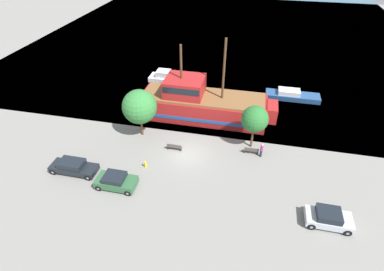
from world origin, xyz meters
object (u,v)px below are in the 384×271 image
at_px(bench_promenade_east, 174,147).
at_px(parked_car_curb_front, 73,167).
at_px(fire_hydrant, 145,164).
at_px(bench_promenade_west, 251,150).
at_px(moored_boat_outer, 292,95).
at_px(parked_car_curb_rear, 329,218).
at_px(pedestrian_walking_near, 261,150).
at_px(parked_car_curb_mid, 116,181).
at_px(moored_boat_dockside, 165,77).
at_px(pirate_ship, 201,103).

bearing_deg(bench_promenade_east, parked_car_curb_front, -148.19).
relative_size(parked_car_curb_front, fire_hydrant, 6.36).
xyz_separation_m(fire_hydrant, bench_promenade_east, (2.26, 3.42, 0.02)).
distance_m(fire_hydrant, bench_promenade_west, 11.75).
relative_size(moored_boat_outer, parked_car_curb_front, 1.57).
xyz_separation_m(parked_car_curb_rear, pedestrian_walking_near, (-5.88, 7.91, 0.11)).
bearing_deg(parked_car_curb_mid, bench_promenade_west, 32.15).
xyz_separation_m(moored_boat_dockside, parked_car_curb_mid, (1.98, -23.58, 0.12)).
distance_m(parked_car_curb_rear, bench_promenade_east, 16.98).
bearing_deg(parked_car_curb_rear, moored_boat_outer, 95.04).
bearing_deg(parked_car_curb_rear, fire_hydrant, 168.70).
bearing_deg(pirate_ship, fire_hydrant, -109.24).
bearing_deg(bench_promenade_east, parked_car_curb_mid, -121.16).
bearing_deg(bench_promenade_east, pedestrian_walking_near, 5.60).
relative_size(moored_boat_outer, parked_car_curb_mid, 1.94).
bearing_deg(pirate_ship, pedestrian_walking_near, -40.14).
xyz_separation_m(parked_car_curb_mid, fire_hydrant, (1.80, 3.29, -0.32)).
xyz_separation_m(bench_promenade_west, pedestrian_walking_near, (1.06, -0.27, 0.43)).
relative_size(bench_promenade_east, pedestrian_walking_near, 0.96).
bearing_deg(moored_boat_dockside, parked_car_curb_mid, -85.21).
bearing_deg(bench_promenade_east, moored_boat_dockside, 109.69).
height_order(parked_car_curb_mid, parked_car_curb_rear, parked_car_curb_rear).
relative_size(parked_car_curb_front, pedestrian_walking_near, 2.86).
height_order(pirate_ship, moored_boat_outer, pirate_ship).
relative_size(parked_car_curb_front, parked_car_curb_rear, 1.27).
bearing_deg(bench_promenade_west, fire_hydrant, -156.78).
relative_size(parked_car_curb_front, bench_promenade_west, 3.08).
bearing_deg(parked_car_curb_mid, pirate_ship, 68.47).
height_order(pirate_ship, parked_car_curb_rear, pirate_ship).
bearing_deg(fire_hydrant, pirate_ship, 70.76).
relative_size(moored_boat_dockside, moored_boat_outer, 0.69).
distance_m(moored_boat_outer, bench_promenade_west, 14.79).
relative_size(pirate_ship, parked_car_curb_front, 3.57).
bearing_deg(bench_promenade_west, moored_boat_dockside, 132.96).
height_order(moored_boat_outer, parked_car_curb_mid, parked_car_curb_mid).
height_order(moored_boat_outer, parked_car_curb_rear, parked_car_curb_rear).
bearing_deg(pirate_ship, parked_car_curb_front, -128.96).
xyz_separation_m(pirate_ship, pedestrian_walking_near, (7.98, -6.73, -1.06)).
bearing_deg(parked_car_curb_rear, bench_promenade_east, 155.77).
bearing_deg(bench_promenade_east, bench_promenade_west, 8.05).
height_order(pirate_ship, parked_car_curb_front, pirate_ship).
distance_m(moored_boat_outer, bench_promenade_east, 20.30).
bearing_deg(moored_boat_outer, parked_car_curb_mid, -128.86).
xyz_separation_m(bench_promenade_east, pedestrian_walking_near, (9.60, 0.94, 0.43)).
distance_m(moored_boat_outer, parked_car_curb_front, 30.84).
relative_size(moored_boat_dockside, bench_promenade_east, 3.20).
bearing_deg(moored_boat_outer, bench_promenade_west, -109.73).
relative_size(parked_car_curb_mid, bench_promenade_west, 2.48).
distance_m(pirate_ship, parked_car_curb_mid, 15.51).
xyz_separation_m(moored_boat_outer, pedestrian_walking_near, (-3.93, -14.18, 0.36)).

